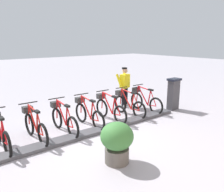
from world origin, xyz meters
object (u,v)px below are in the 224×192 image
object	(u,v)px
bike_docked_4	(63,119)
planter_bush	(117,141)
bike_docked_1	(128,104)
bike_docked_6	(1,133)
worker_near_rack	(125,85)
payment_kiosk	(173,94)
bike_docked_0	(145,100)
bike_docked_3	(88,113)
bike_docked_5	(35,125)
bike_docked_2	(109,108)

from	to	relation	value
bike_docked_4	planter_bush	distance (m)	2.40
bike_docked_1	bike_docked_6	xyz separation A→B (m)	(0.00, 4.42, 0.00)
bike_docked_6	worker_near_rack	size ratio (longest dim) A/B	1.04
payment_kiosk	bike_docked_4	distance (m)	4.63
worker_near_rack	planter_bush	world-z (taller)	worker_near_rack
bike_docked_4	planter_bush	xyz separation A→B (m)	(-2.39, -0.15, 0.11)
payment_kiosk	worker_near_rack	world-z (taller)	worker_near_rack
bike_docked_6	bike_docked_4	bearing A→B (deg)	-90.00
bike_docked_0	planter_bush	xyz separation A→B (m)	(-2.39, 3.39, 0.11)
bike_docked_0	bike_docked_3	world-z (taller)	same
bike_docked_1	bike_docked_5	distance (m)	3.54
payment_kiosk	bike_docked_3	distance (m)	3.75
bike_docked_0	bike_docked_6	bearing A→B (deg)	90.00
bike_docked_2	payment_kiosk	bearing A→B (deg)	-101.48
bike_docked_5	bike_docked_6	world-z (taller)	same
bike_docked_0	bike_docked_1	size ratio (longest dim) A/B	1.00
bike_docked_1	bike_docked_5	bearing A→B (deg)	90.00
bike_docked_2	bike_docked_6	world-z (taller)	same
worker_near_rack	planter_bush	bearing A→B (deg)	136.65
worker_near_rack	bike_docked_3	bearing A→B (deg)	111.92
bike_docked_1	bike_docked_3	world-z (taller)	same
payment_kiosk	bike_docked_0	xyz separation A→B (m)	(0.57, 1.05, -0.24)
bike_docked_1	worker_near_rack	size ratio (longest dim) A/B	1.04
bike_docked_3	bike_docked_4	distance (m)	0.88
planter_bush	worker_near_rack	bearing A→B (deg)	-43.35
bike_docked_3	bike_docked_0	bearing A→B (deg)	-90.00
bike_docked_1	worker_near_rack	world-z (taller)	worker_near_rack
bike_docked_3	payment_kiosk	bearing A→B (deg)	-98.78
payment_kiosk	bike_docked_2	bearing A→B (deg)	78.52
planter_bush	payment_kiosk	bearing A→B (deg)	-67.69
payment_kiosk	bike_docked_0	bearing A→B (deg)	61.34
planter_bush	bike_docked_3	bearing A→B (deg)	-17.17
bike_docked_3	bike_docked_6	distance (m)	2.65
bike_docked_2	bike_docked_3	bearing A→B (deg)	90.00
bike_docked_6	payment_kiosk	bearing A→B (deg)	-95.14
bike_docked_3	bike_docked_5	world-z (taller)	same
bike_docked_5	worker_near_rack	distance (m)	4.36
bike_docked_3	bike_docked_2	bearing A→B (deg)	-90.00
payment_kiosk	planter_bush	xyz separation A→B (m)	(-1.82, 4.44, -0.12)
bike_docked_0	bike_docked_4	distance (m)	3.54
worker_near_rack	bike_docked_0	bearing A→B (deg)	-168.39
payment_kiosk	bike_docked_0	distance (m)	1.22
bike_docked_1	bike_docked_4	distance (m)	2.65
bike_docked_3	worker_near_rack	bearing A→B (deg)	-68.08
bike_docked_3	planter_bush	bearing A→B (deg)	162.83
bike_docked_1	bike_docked_2	distance (m)	0.88
bike_docked_5	payment_kiosk	bearing A→B (deg)	-95.97
bike_docked_3	bike_docked_6	world-z (taller)	same
payment_kiosk	bike_docked_6	world-z (taller)	payment_kiosk
bike_docked_1	bike_docked_3	size ratio (longest dim) A/B	1.00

